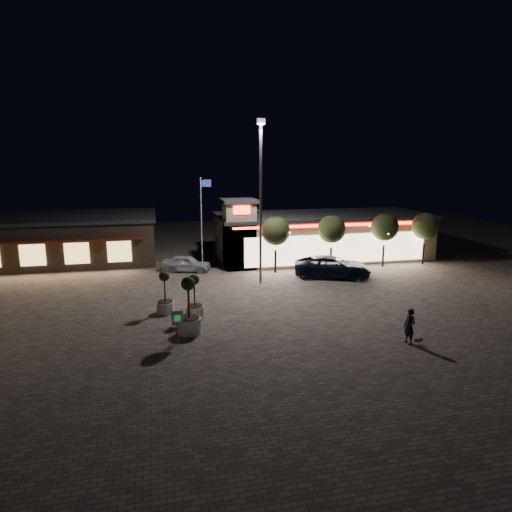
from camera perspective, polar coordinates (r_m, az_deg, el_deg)
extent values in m
plane|color=#72685C|center=(27.88, 0.27, -7.90)|extent=(90.00, 90.00, 0.00)
cube|color=gray|center=(45.08, 8.20, 2.36)|extent=(20.00, 8.00, 4.00)
cube|color=#262628|center=(44.77, 8.29, 5.08)|extent=(20.40, 8.40, 0.30)
cube|color=beige|center=(41.46, 10.15, 0.88)|extent=(17.00, 0.12, 2.60)
cube|color=red|center=(41.07, 10.28, 3.82)|extent=(19.00, 0.10, 0.18)
cube|color=gray|center=(40.05, -2.12, 2.56)|extent=(2.60, 2.60, 5.80)
cube|color=#262628|center=(39.65, -2.16, 6.91)|extent=(3.00, 3.00, 0.30)
cube|color=red|center=(38.40, -1.79, 5.77)|extent=(1.40, 0.10, 0.70)
cube|color=#382D23|center=(46.89, -22.42, 1.94)|extent=(16.00, 10.00, 4.00)
cube|color=#262628|center=(46.59, -22.63, 4.54)|extent=(16.40, 10.40, 0.30)
cube|color=#591E19|center=(41.53, -23.72, 1.74)|extent=(14.40, 0.80, 0.15)
cube|color=#F0C86C|center=(42.51, -26.14, 0.09)|extent=(2.00, 0.12, 1.80)
cube|color=#F0C86C|center=(41.81, -21.48, 0.31)|extent=(2.00, 0.12, 1.80)
cube|color=#F0C86C|center=(41.39, -16.70, 0.54)|extent=(2.00, 0.12, 1.80)
cylinder|color=gray|center=(34.62, 0.58, 6.24)|extent=(0.20, 0.20, 12.00)
cube|color=gray|center=(34.54, 0.60, 16.53)|extent=(0.60, 0.40, 0.35)
cube|color=white|center=(34.53, 0.60, 16.20)|extent=(0.45, 0.30, 0.08)
cylinder|color=white|center=(39.13, -6.82, 3.89)|extent=(0.10, 0.10, 8.00)
cube|color=navy|center=(38.83, -6.29, 9.03)|extent=(0.90, 0.04, 0.60)
cylinder|color=#332319|center=(38.80, 2.44, -0.67)|extent=(0.20, 0.20, 1.92)
sphere|color=#2D3819|center=(38.31, 2.47, 3.14)|extent=(2.42, 2.42, 2.42)
cylinder|color=#332319|center=(40.35, 9.32, -0.32)|extent=(0.20, 0.20, 1.92)
sphere|color=#2D3819|center=(39.88, 9.45, 3.35)|extent=(2.42, 2.42, 2.42)
cylinder|color=#332319|center=(42.44, 15.60, 0.00)|extent=(0.20, 0.20, 1.92)
sphere|color=#2D3819|center=(41.99, 15.80, 3.49)|extent=(2.42, 2.42, 2.42)
cylinder|color=#332319|center=(44.45, 20.16, 0.24)|extent=(0.20, 0.20, 1.92)
sphere|color=#2D3819|center=(44.02, 20.41, 3.57)|extent=(2.42, 2.42, 2.42)
imported|color=black|center=(37.79, 9.56, -1.33)|extent=(6.85, 4.91, 1.73)
imported|color=silver|center=(39.61, -8.67, -0.93)|extent=(4.40, 2.81, 1.39)
imported|color=black|center=(25.39, 18.63, -8.34)|extent=(0.61, 0.78, 1.90)
cube|color=#59514C|center=(25.74, 19.56, -9.88)|extent=(0.37, 0.23, 0.18)
sphere|color=#59514C|center=(25.76, 20.00, -9.72)|extent=(0.16, 0.16, 0.16)
cylinder|color=white|center=(29.41, -11.24, -6.30)|extent=(1.11, 1.11, 0.74)
cylinder|color=black|center=(29.30, -11.27, -5.59)|extent=(0.96, 0.96, 0.06)
cylinder|color=#332319|center=(29.05, -11.34, -3.98)|extent=(0.09, 0.09, 1.66)
sphere|color=#2D3819|center=(28.85, -11.41, -2.48)|extent=(0.64, 0.64, 0.64)
cylinder|color=white|center=(25.89, -8.33, -8.61)|extent=(1.32, 1.32, 0.88)
cylinder|color=black|center=(25.73, -8.36, -7.64)|extent=(1.15, 1.15, 0.07)
cylinder|color=#332319|center=(25.40, -8.43, -5.46)|extent=(0.11, 0.11, 1.99)
sphere|color=#2D3819|center=(25.13, -8.50, -3.43)|extent=(0.77, 0.77, 0.77)
cylinder|color=white|center=(28.25, -7.64, -6.94)|extent=(1.12, 1.12, 0.74)
cylinder|color=black|center=(28.13, -7.66, -6.19)|extent=(0.97, 0.97, 0.06)
cylinder|color=#332319|center=(27.87, -7.71, -4.50)|extent=(0.09, 0.09, 1.67)
sphere|color=#2D3819|center=(27.65, -7.76, -2.93)|extent=(0.65, 0.65, 0.65)
cylinder|color=gray|center=(24.52, -9.74, -9.58)|extent=(0.07, 0.07, 1.10)
cube|color=white|center=(24.22, -9.81, -7.66)|extent=(0.60, 0.09, 0.78)
cube|color=#178F23|center=(24.18, -9.81, -7.69)|extent=(0.32, 0.04, 0.32)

